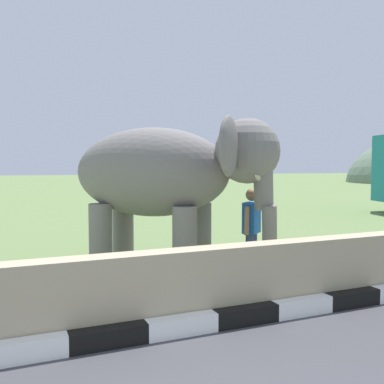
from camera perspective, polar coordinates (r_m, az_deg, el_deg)
striped_curb at (r=5.16m, az=-16.26°, el=-18.92°), size 16.20×0.20×0.24m
barrier_parapet at (r=6.02m, az=6.59°, el=-11.70°), size 28.00×0.36×1.00m
elephant at (r=8.08m, az=-3.15°, el=2.31°), size 3.88×3.78×2.93m
person_handler at (r=8.14m, az=7.95°, el=-4.70°), size 0.56×0.48×1.66m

